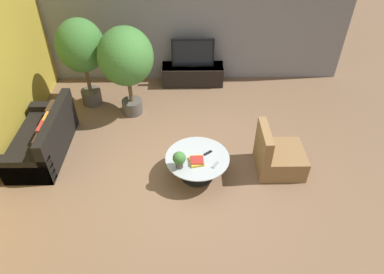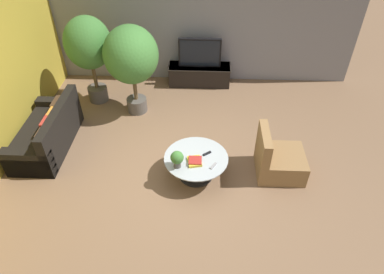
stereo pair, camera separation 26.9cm
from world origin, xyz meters
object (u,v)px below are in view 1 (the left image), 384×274
media_console (193,74)px  couch_by_wall (44,139)px  armchair_wicker (277,157)px  potted_palm_corner (126,59)px  potted_palm_tall (81,49)px  television (193,53)px  coffee_table (197,163)px  potted_plant_tabletop (179,159)px

media_console → couch_by_wall: couch_by_wall is taller
armchair_wicker → potted_palm_corner: 3.40m
media_console → potted_palm_tall: bearing=-160.3°
media_console → potted_palm_corner: potted_palm_corner is taller
couch_by_wall → armchair_wicker: armchair_wicker is taller
media_console → armchair_wicker: armchair_wicker is taller
potted_palm_tall → potted_palm_corner: bearing=-22.1°
television → potted_palm_corner: potted_palm_corner is taller
media_console → potted_palm_tall: (-2.26, -0.81, 1.05)m
armchair_wicker → potted_palm_tall: potted_palm_tall is taller
armchair_wicker → television: bearing=26.0°
coffee_table → couch_by_wall: bearing=166.6°
media_console → potted_palm_corner: 2.05m
television → potted_palm_corner: size_ratio=0.51×
television → coffee_table: size_ratio=0.90×
media_console → potted_plant_tabletop: potted_plant_tabletop is taller
couch_by_wall → television: bearing=131.1°
television → potted_palm_tall: 2.45m
coffee_table → potted_plant_tabletop: potted_plant_tabletop is taller
potted_plant_tabletop → media_console: bearing=85.4°
potted_plant_tabletop → potted_palm_corner: bearing=116.3°
media_console → potted_palm_corner: (-1.31, -1.19, 1.03)m
potted_palm_tall → potted_plant_tabletop: (1.99, -2.50, -0.71)m
coffee_table → armchair_wicker: armchair_wicker is taller
media_console → coffee_table: size_ratio=1.36×
potted_palm_corner → potted_plant_tabletop: potted_palm_corner is taller
potted_palm_corner → couch_by_wall: bearing=-139.9°
media_console → potted_plant_tabletop: (-0.27, -3.31, 0.35)m
coffee_table → potted_palm_corner: 2.52m
potted_palm_corner → media_console: bearing=42.2°
media_console → potted_palm_corner: size_ratio=0.77×
television → potted_palm_tall: bearing=-160.3°
media_console → potted_palm_tall: 2.62m
couch_by_wall → potted_plant_tabletop: bearing=70.5°
media_console → potted_plant_tabletop: 3.34m
armchair_wicker → potted_plant_tabletop: bearing=102.6°
coffee_table → couch_by_wall: couch_by_wall is taller
media_console → television: television is taller
couch_by_wall → coffee_table: bearing=76.6°
potted_plant_tabletop → coffee_table: bearing=36.8°
armchair_wicker → potted_palm_tall: size_ratio=0.45×
couch_by_wall → media_console: bearing=131.1°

